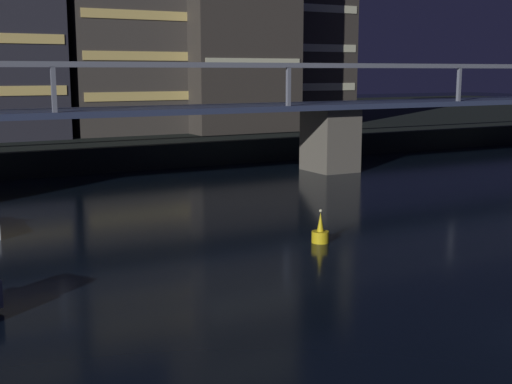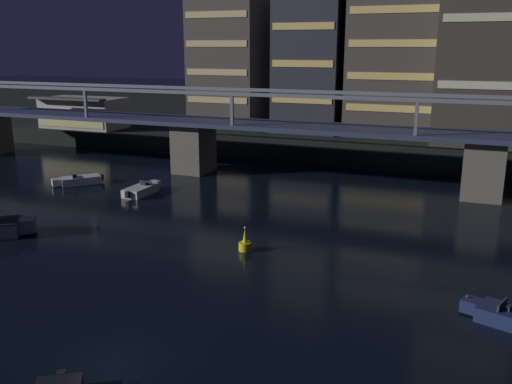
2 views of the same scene
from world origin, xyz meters
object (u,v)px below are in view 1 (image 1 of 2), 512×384
at_px(river_bridge, 168,129).
at_px(tower_west_tall, 5,15).
at_px(tower_east_low, 307,29).
at_px(channel_buoy, 320,234).
at_px(tower_central, 125,36).

bearing_deg(river_bridge, tower_west_tall, 108.63).
bearing_deg(tower_east_low, channel_buoy, -121.80).
bearing_deg(channel_buoy, tower_east_low, 58.20).
relative_size(tower_central, channel_buoy, 11.77).
xyz_separation_m(river_bridge, tower_east_low, (28.35, 24.45, 9.64)).
relative_size(tower_west_tall, channel_buoy, 13.82).
distance_m(tower_central, channel_buoy, 45.43).
bearing_deg(tower_east_low, river_bridge, -139.23).
relative_size(river_bridge, tower_central, 4.71).
bearing_deg(river_bridge, tower_central, 79.77).
bearing_deg(channel_buoy, river_bridge, 89.97).
distance_m(tower_central, tower_east_low, 24.45).
xyz_separation_m(tower_west_tall, tower_east_low, (36.16, 1.28, -0.26)).
height_order(river_bridge, tower_east_low, tower_east_low).
xyz_separation_m(tower_central, tower_east_low, (24.31, 2.09, 1.55)).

